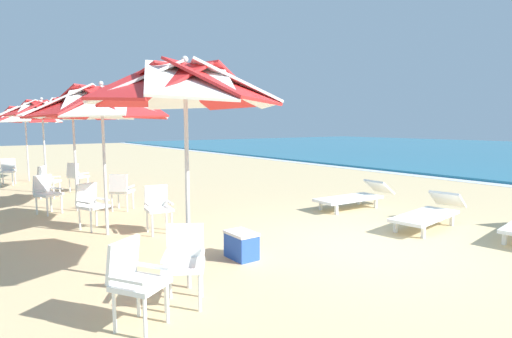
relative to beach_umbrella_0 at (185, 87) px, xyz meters
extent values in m
plane|color=#D3B784|center=(0.17, 2.98, -2.40)|extent=(80.00, 80.00, 0.00)
cylinder|color=silver|center=(0.00, 0.00, -1.25)|extent=(0.05, 0.05, 2.29)
cube|color=red|center=(0.50, 0.21, 0.03)|extent=(1.27, 1.18, 0.50)
cube|color=white|center=(0.21, 0.50, 0.03)|extent=(1.19, 1.25, 0.50)
cube|color=red|center=(-0.21, 0.50, 0.03)|extent=(1.18, 1.27, 0.50)
cube|color=white|center=(-0.50, 0.21, 0.03)|extent=(1.25, 1.19, 0.50)
cube|color=red|center=(-0.50, -0.21, 0.03)|extent=(1.27, 1.18, 0.50)
cube|color=white|center=(-0.21, -0.50, 0.03)|extent=(1.19, 1.25, 0.50)
cube|color=red|center=(0.21, -0.50, 0.03)|extent=(1.18, 1.27, 0.50)
cube|color=white|center=(0.50, -0.21, 0.03)|extent=(1.25, 1.19, 0.50)
sphere|color=silver|center=(0.00, 0.00, 0.31)|extent=(0.08, 0.08, 0.08)
cube|color=white|center=(0.58, -0.81, -1.96)|extent=(0.61, 0.61, 0.05)
cube|color=white|center=(0.41, -0.91, -1.73)|extent=(0.30, 0.41, 0.40)
cube|color=white|center=(0.48, -0.64, -1.85)|extent=(0.36, 0.24, 0.03)
cube|color=white|center=(0.69, -0.98, -1.85)|extent=(0.36, 0.24, 0.03)
cylinder|color=white|center=(0.64, -0.56, -2.19)|extent=(0.04, 0.04, 0.41)
cylinder|color=white|center=(0.82, -0.86, -2.19)|extent=(0.04, 0.04, 0.41)
cylinder|color=white|center=(0.34, -0.75, -2.19)|extent=(0.04, 0.04, 0.41)
cylinder|color=white|center=(0.53, -1.05, -2.19)|extent=(0.04, 0.04, 0.41)
cube|color=white|center=(0.38, -0.25, -1.96)|extent=(0.61, 0.61, 0.05)
cube|color=white|center=(0.21, -0.14, -1.73)|extent=(0.30, 0.41, 0.40)
cube|color=white|center=(0.48, -0.08, -1.85)|extent=(0.36, 0.24, 0.03)
cube|color=white|center=(0.27, -0.42, -1.85)|extent=(0.36, 0.24, 0.03)
cylinder|color=white|center=(0.62, -0.19, -2.19)|extent=(0.04, 0.04, 0.41)
cylinder|color=white|center=(0.43, -0.49, -2.19)|extent=(0.04, 0.04, 0.41)
cylinder|color=white|center=(0.32, -0.01, -2.19)|extent=(0.04, 0.04, 0.41)
cylinder|color=white|center=(0.13, -0.30, -2.19)|extent=(0.04, 0.04, 0.41)
cylinder|color=silver|center=(-2.99, -0.11, -1.31)|extent=(0.05, 0.05, 2.17)
cube|color=red|center=(-2.45, 0.11, -0.04)|extent=(1.33, 1.28, 0.57)
cube|color=white|center=(-2.77, 0.43, -0.04)|extent=(1.27, 1.36, 0.57)
cube|color=red|center=(-3.22, 0.43, -0.04)|extent=(1.28, 1.33, 0.57)
cube|color=white|center=(-3.53, 0.11, -0.04)|extent=(1.36, 1.27, 0.57)
cube|color=red|center=(-3.53, -0.34, -0.04)|extent=(1.33, 1.28, 0.57)
cube|color=white|center=(-3.22, -0.65, -0.04)|extent=(1.27, 1.36, 0.57)
cube|color=red|center=(-2.77, -0.65, -0.04)|extent=(1.28, 1.33, 0.57)
cube|color=white|center=(-2.45, -0.34, -0.04)|extent=(1.36, 1.27, 0.57)
sphere|color=silver|center=(-2.99, -0.11, 0.29)|extent=(0.08, 0.08, 0.08)
cube|color=white|center=(-2.53, 0.69, -1.96)|extent=(0.50, 0.50, 0.05)
cube|color=white|center=(-2.73, 0.72, -1.73)|extent=(0.15, 0.43, 0.40)
cube|color=white|center=(-2.50, 0.89, -1.85)|extent=(0.40, 0.10, 0.03)
cube|color=white|center=(-2.56, 0.49, -1.85)|extent=(0.40, 0.10, 0.03)
cylinder|color=white|center=(-2.33, 0.84, -2.19)|extent=(0.04, 0.04, 0.41)
cylinder|color=white|center=(-2.38, 0.49, -2.19)|extent=(0.04, 0.04, 0.41)
cylinder|color=white|center=(-2.68, 0.89, -2.19)|extent=(0.04, 0.04, 0.41)
cylinder|color=white|center=(-2.73, 0.54, -2.19)|extent=(0.04, 0.04, 0.41)
cube|color=white|center=(-3.53, -0.20, -1.96)|extent=(0.56, 0.56, 0.05)
cube|color=white|center=(-3.72, -0.27, -1.73)|extent=(0.23, 0.43, 0.40)
cube|color=white|center=(-3.60, -0.01, -1.85)|extent=(0.39, 0.17, 0.03)
cube|color=white|center=(-3.46, -0.39, -1.85)|extent=(0.39, 0.17, 0.03)
cylinder|color=white|center=(-3.43, 0.02, -2.19)|extent=(0.04, 0.04, 0.41)
cylinder|color=white|center=(-3.30, -0.31, -2.19)|extent=(0.04, 0.04, 0.41)
cylinder|color=white|center=(-3.76, -0.10, -2.19)|extent=(0.04, 0.04, 0.41)
cylinder|color=white|center=(-3.63, -0.43, -2.19)|extent=(0.04, 0.04, 0.41)
cylinder|color=silver|center=(-5.43, -0.08, -1.31)|extent=(0.05, 0.05, 2.19)
cube|color=red|center=(-4.97, 0.11, -0.07)|extent=(1.16, 1.09, 0.48)
cube|color=white|center=(-5.24, 0.38, -0.07)|extent=(1.09, 1.14, 0.48)
cube|color=red|center=(-5.63, 0.38, -0.07)|extent=(1.09, 1.16, 0.48)
cube|color=white|center=(-5.90, 0.11, -0.07)|extent=(1.14, 1.09, 0.48)
cube|color=red|center=(-5.90, -0.27, -0.07)|extent=(1.16, 1.09, 0.48)
cube|color=white|center=(-5.63, -0.54, -0.07)|extent=(1.09, 1.14, 0.48)
cube|color=red|center=(-5.24, -0.54, -0.07)|extent=(1.09, 1.16, 0.48)
cube|color=white|center=(-4.97, -0.27, -0.07)|extent=(1.14, 1.09, 0.48)
sphere|color=silver|center=(-5.43, -0.08, 0.21)|extent=(0.08, 0.08, 0.08)
cube|color=white|center=(-5.47, -0.65, -1.96)|extent=(0.59, 0.59, 0.05)
cube|color=white|center=(-5.65, -0.74, -1.73)|extent=(0.28, 0.41, 0.40)
cube|color=white|center=(-5.57, -0.47, -1.85)|extent=(0.37, 0.22, 0.03)
cube|color=white|center=(-5.38, -0.83, -1.85)|extent=(0.37, 0.22, 0.03)
cylinder|color=white|center=(-5.40, -0.41, -2.19)|extent=(0.04, 0.04, 0.41)
cylinder|color=white|center=(-5.24, -0.72, -2.19)|extent=(0.04, 0.04, 0.41)
cylinder|color=white|center=(-5.71, -0.58, -2.19)|extent=(0.04, 0.04, 0.41)
cylinder|color=white|center=(-5.55, -0.89, -2.19)|extent=(0.04, 0.04, 0.41)
cube|color=white|center=(-4.92, 0.80, -1.96)|extent=(0.62, 0.62, 0.05)
cube|color=white|center=(-4.77, 0.66, -1.73)|extent=(0.35, 0.38, 0.40)
cube|color=white|center=(-5.05, 0.64, -1.85)|extent=(0.33, 0.29, 0.03)
cube|color=white|center=(-4.79, 0.95, -1.85)|extent=(0.33, 0.29, 0.03)
cylinder|color=white|center=(-5.17, 0.78, -2.19)|extent=(0.04, 0.04, 0.41)
cylinder|color=white|center=(-4.94, 1.04, -2.19)|extent=(0.04, 0.04, 0.41)
cylinder|color=white|center=(-4.90, 0.55, -2.19)|extent=(0.04, 0.04, 0.41)
cylinder|color=white|center=(-4.67, 0.81, -2.19)|extent=(0.04, 0.04, 0.41)
cylinder|color=silver|center=(-8.61, -0.22, -1.25)|extent=(0.05, 0.05, 2.30)
cube|color=red|center=(-8.15, -0.03, 0.03)|extent=(1.13, 1.08, 0.48)
cube|color=white|center=(-8.42, 0.24, 0.03)|extent=(1.08, 1.15, 0.48)
cube|color=red|center=(-8.80, 0.24, 0.03)|extent=(1.08, 1.13, 0.48)
cube|color=white|center=(-9.07, -0.03, 0.03)|extent=(1.15, 1.08, 0.48)
cube|color=red|center=(-9.07, -0.41, 0.03)|extent=(1.13, 1.08, 0.48)
cube|color=white|center=(-8.80, -0.68, 0.03)|extent=(1.08, 1.15, 0.48)
cube|color=red|center=(-8.42, -0.68, 0.03)|extent=(1.08, 1.13, 0.48)
cube|color=white|center=(-8.15, -0.41, 0.03)|extent=(1.15, 1.08, 0.48)
sphere|color=silver|center=(-8.61, -0.22, 0.31)|extent=(0.08, 0.08, 0.08)
cube|color=white|center=(-7.67, -0.28, -1.96)|extent=(0.61, 0.61, 0.05)
cube|color=white|center=(-7.79, -0.44, -1.73)|extent=(0.40, 0.32, 0.40)
cube|color=white|center=(-7.83, -0.16, -1.85)|extent=(0.26, 0.35, 0.03)
cube|color=white|center=(-7.51, -0.39, -1.85)|extent=(0.26, 0.35, 0.03)
cylinder|color=white|center=(-7.71, -0.03, -2.19)|extent=(0.04, 0.04, 0.41)
cylinder|color=white|center=(-7.43, -0.24, -2.19)|extent=(0.04, 0.04, 0.41)
cylinder|color=white|center=(-7.92, -0.32, -2.19)|extent=(0.04, 0.04, 0.41)
cylinder|color=white|center=(-7.63, -0.52, -2.19)|extent=(0.04, 0.04, 0.41)
cube|color=white|center=(-8.29, 0.59, -1.96)|extent=(0.60, 0.60, 0.05)
cube|color=white|center=(-8.19, 0.41, -1.73)|extent=(0.41, 0.28, 0.40)
cube|color=white|center=(-8.46, 0.49, -1.85)|extent=(0.22, 0.37, 0.03)
cube|color=white|center=(-8.11, 0.68, -1.85)|extent=(0.22, 0.37, 0.03)
cylinder|color=white|center=(-8.53, 0.66, -2.19)|extent=(0.04, 0.04, 0.41)
cylinder|color=white|center=(-8.22, 0.83, -2.19)|extent=(0.04, 0.04, 0.41)
cylinder|color=white|center=(-8.36, 0.35, -2.19)|extent=(0.04, 0.04, 0.41)
cylinder|color=white|center=(-8.05, 0.52, -2.19)|extent=(0.04, 0.04, 0.41)
cylinder|color=silver|center=(-11.66, -0.31, -1.33)|extent=(0.05, 0.05, 2.14)
cube|color=red|center=(-11.13, -0.09, -0.08)|extent=(1.30, 1.25, 0.56)
cube|color=white|center=(-11.44, 0.22, -0.08)|extent=(1.24, 1.33, 0.56)
cube|color=red|center=(-11.88, 0.22, -0.08)|extent=(1.25, 1.30, 0.56)
cube|color=white|center=(-12.19, -0.09, -0.08)|extent=(1.33, 1.24, 0.56)
cube|color=red|center=(-12.19, -0.53, -0.08)|extent=(1.30, 1.25, 0.56)
cube|color=white|center=(-11.88, -0.84, -0.08)|extent=(1.24, 1.33, 0.56)
cube|color=red|center=(-11.44, -0.84, -0.08)|extent=(1.25, 1.30, 0.56)
cube|color=white|center=(-11.13, -0.53, -0.08)|extent=(1.33, 1.24, 0.56)
sphere|color=silver|center=(-11.66, -0.31, 0.24)|extent=(0.08, 0.08, 0.08)
cube|color=white|center=(-11.03, -0.99, -1.96)|extent=(0.55, 0.55, 0.05)
cube|color=white|center=(-11.22, -0.93, -1.73)|extent=(0.21, 0.43, 0.40)
cube|color=white|center=(-10.97, -0.80, -1.85)|extent=(0.39, 0.15, 0.03)
cube|color=white|center=(-11.09, -1.18, -1.85)|extent=(0.39, 0.15, 0.03)
cylinder|color=white|center=(-10.81, -0.88, -2.19)|extent=(0.04, 0.04, 0.41)
cylinder|color=white|center=(-10.91, -1.21, -2.19)|extent=(0.04, 0.04, 0.41)
cylinder|color=white|center=(-11.14, -0.77, -2.19)|extent=(0.04, 0.04, 0.41)
cylinder|color=white|center=(-11.25, -1.11, -2.19)|extent=(0.04, 0.04, 0.41)
cube|color=white|center=(1.52, 4.98, -2.29)|extent=(0.06, 0.06, 0.22)
cube|color=white|center=(0.19, 4.86, -2.15)|extent=(0.84, 1.76, 0.06)
cube|color=white|center=(0.06, 5.91, -1.96)|extent=(0.66, 0.55, 0.36)
cube|color=white|center=(0.52, 4.26, -2.29)|extent=(0.06, 0.06, 0.22)
cube|color=white|center=(0.01, 4.20, -2.29)|extent=(0.06, 0.06, 0.22)
cube|color=white|center=(0.37, 5.52, -2.29)|extent=(0.06, 0.06, 0.22)
cube|color=white|center=(-0.14, 5.46, -2.29)|extent=(0.06, 0.06, 0.22)
cube|color=white|center=(-1.87, 5.10, -2.15)|extent=(0.75, 1.74, 0.06)
cube|color=white|center=(-1.80, 6.15, -1.96)|extent=(0.64, 0.52, 0.36)
cube|color=white|center=(-1.65, 4.45, -2.29)|extent=(0.06, 0.06, 0.22)
cube|color=white|center=(-2.17, 4.48, -2.29)|extent=(0.06, 0.06, 0.22)
cube|color=white|center=(-1.57, 5.72, -2.29)|extent=(0.06, 0.06, 0.22)
cube|color=white|center=(-2.08, 5.75, -2.29)|extent=(0.06, 0.06, 0.22)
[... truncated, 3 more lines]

